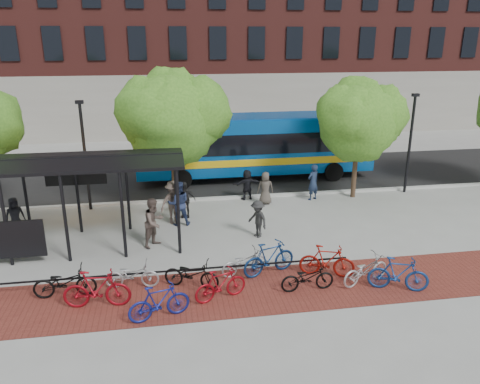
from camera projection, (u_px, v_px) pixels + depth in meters
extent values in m
plane|color=#9E9E99|center=(249.00, 229.00, 19.94)|extent=(160.00, 160.00, 0.00)
cube|color=black|center=(225.00, 176.00, 27.42)|extent=(160.00, 8.00, 0.01)
cube|color=#B7B7B2|center=(235.00, 197.00, 23.66)|extent=(160.00, 0.25, 0.12)
cube|color=maroon|center=(216.00, 293.00, 14.95)|extent=(24.00, 3.00, 0.01)
cube|color=black|center=(174.00, 283.00, 15.60)|extent=(12.00, 0.05, 0.95)
cube|color=maroon|center=(306.00, 11.00, 42.62)|extent=(55.00, 14.00, 20.00)
cylinder|color=black|center=(5.00, 222.00, 16.31)|extent=(0.12, 0.12, 3.30)
cylinder|color=black|center=(26.00, 197.00, 18.83)|extent=(0.12, 0.12, 3.30)
cylinder|color=black|center=(65.00, 219.00, 16.61)|extent=(0.12, 0.12, 3.30)
cylinder|color=black|center=(78.00, 195.00, 19.14)|extent=(0.12, 0.12, 3.30)
cylinder|color=black|center=(123.00, 216.00, 16.92)|extent=(0.12, 0.12, 3.30)
cylinder|color=black|center=(128.00, 192.00, 19.44)|extent=(0.12, 0.12, 3.30)
cylinder|color=black|center=(178.00, 212.00, 17.22)|extent=(0.12, 0.12, 3.30)
cylinder|color=black|center=(176.00, 190.00, 19.75)|extent=(0.12, 0.12, 3.30)
cube|color=black|center=(33.00, 166.00, 16.50)|extent=(10.60, 1.65, 0.29)
cube|color=black|center=(42.00, 157.00, 17.81)|extent=(10.60, 1.65, 0.29)
cube|color=black|center=(48.00, 162.00, 18.59)|extent=(9.00, 0.10, 0.40)
cube|color=black|center=(76.00, 176.00, 18.99)|extent=(2.40, 0.12, 0.70)
cube|color=#FF7200|center=(76.00, 176.00, 19.07)|extent=(2.20, 0.02, 0.55)
cylinder|color=#382619|center=(175.00, 182.00, 22.17)|extent=(0.24, 0.24, 2.52)
sphere|color=#396E1D|center=(172.00, 120.00, 21.23)|extent=(4.20, 4.20, 4.20)
sphere|color=#396E1D|center=(194.00, 112.00, 21.49)|extent=(3.36, 3.36, 3.36)
sphere|color=#396E1D|center=(152.00, 113.00, 20.70)|extent=(3.15, 3.15, 3.15)
sphere|color=#396E1D|center=(173.00, 101.00, 21.37)|extent=(2.94, 2.94, 2.94)
cylinder|color=#382619|center=(354.00, 175.00, 23.58)|extent=(0.24, 0.24, 2.27)
sphere|color=#396E1D|center=(358.00, 123.00, 22.74)|extent=(3.80, 3.80, 3.80)
sphere|color=#396E1D|center=(376.00, 116.00, 22.98)|extent=(3.04, 3.04, 3.04)
sphere|color=#396E1D|center=(347.00, 116.00, 22.22)|extent=(2.85, 2.85, 2.85)
sphere|color=#396E1D|center=(358.00, 105.00, 22.88)|extent=(2.66, 2.66, 2.66)
cylinder|color=black|center=(85.00, 158.00, 21.44)|extent=(0.14, 0.14, 5.00)
cube|color=black|center=(79.00, 102.00, 20.63)|extent=(0.35, 0.20, 0.15)
cylinder|color=black|center=(410.00, 146.00, 23.89)|extent=(0.14, 0.14, 5.00)
cube|color=black|center=(416.00, 95.00, 23.08)|extent=(0.35, 0.20, 0.15)
cube|color=#084A95|center=(255.00, 143.00, 26.57)|extent=(13.31, 2.96, 3.05)
cube|color=black|center=(255.00, 139.00, 26.49)|extent=(13.05, 2.99, 1.11)
cube|color=gold|center=(255.00, 156.00, 26.81)|extent=(13.18, 3.00, 0.39)
cube|color=#084A95|center=(255.00, 118.00, 26.11)|extent=(13.04, 2.67, 0.20)
cylinder|color=black|center=(182.00, 179.00, 25.03)|extent=(1.07, 0.32, 1.06)
cylinder|color=black|center=(180.00, 165.00, 27.72)|extent=(1.07, 0.32, 1.06)
cylinder|color=black|center=(333.00, 172.00, 26.37)|extent=(1.07, 0.32, 1.06)
cylinder|color=black|center=(317.00, 159.00, 29.07)|extent=(1.07, 0.32, 1.06)
imported|color=black|center=(65.00, 282.00, 14.63)|extent=(1.94, 0.69, 1.02)
imported|color=maroon|center=(97.00, 289.00, 14.02)|extent=(2.07, 0.72, 1.22)
imported|color=#A2A2A5|center=(132.00, 275.00, 15.18)|extent=(1.81, 0.80, 0.92)
imported|color=navy|center=(159.00, 302.00, 13.46)|extent=(1.91, 1.00, 1.10)
imported|color=black|center=(191.00, 274.00, 15.17)|extent=(1.96, 1.30, 0.97)
imported|color=maroon|center=(221.00, 284.00, 14.46)|extent=(1.80, 1.02, 1.04)
imported|color=#9B9B9D|center=(244.00, 262.00, 16.04)|extent=(1.81, 1.07, 0.90)
imported|color=navy|center=(269.00, 258.00, 15.99)|extent=(2.07, 1.19, 1.20)
imported|color=black|center=(307.00, 277.00, 15.00)|extent=(1.78, 0.68, 0.92)
imported|color=maroon|center=(327.00, 261.00, 15.88)|extent=(1.95, 1.15, 1.13)
imported|color=#A7A8AA|center=(366.00, 270.00, 15.44)|extent=(1.99, 1.27, 0.99)
imported|color=navy|center=(398.00, 274.00, 14.98)|extent=(1.99, 1.18, 1.15)
imported|color=black|center=(15.00, 215.00, 19.35)|extent=(0.89, 0.78, 1.54)
imported|color=navy|center=(179.00, 203.00, 20.10)|extent=(1.01, 0.82, 1.97)
imported|color=brown|center=(173.00, 202.00, 20.30)|extent=(1.43, 1.16, 1.92)
imported|color=black|center=(185.00, 200.00, 21.01)|extent=(1.02, 0.54, 1.67)
imported|color=black|center=(247.00, 185.00, 23.34)|extent=(1.49, 0.73, 1.54)
imported|color=#48413A|center=(265.00, 188.00, 22.68)|extent=(0.84, 0.60, 1.61)
imported|color=#1C2842|center=(313.00, 182.00, 23.25)|extent=(0.79, 0.69, 1.83)
imported|color=brown|center=(154.00, 222.00, 18.07)|extent=(1.19, 1.20, 1.96)
imported|color=#272727|center=(258.00, 219.00, 18.95)|extent=(1.00, 1.16, 1.55)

